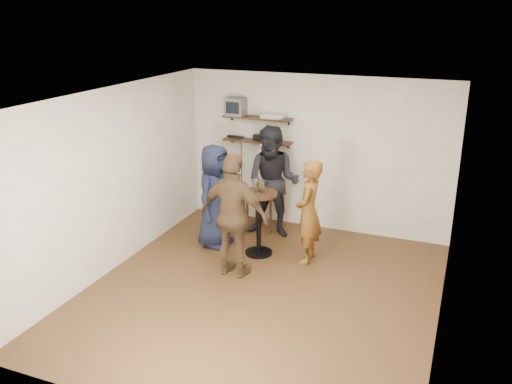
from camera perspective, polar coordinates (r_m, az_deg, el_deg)
room at (r=6.81m, az=0.58°, el=-0.95°), size 4.58×5.08×2.68m
shelf_upper at (r=9.15m, az=0.16°, el=7.82°), size 1.20×0.25×0.04m
shelf_lower at (r=9.24m, az=0.16°, el=5.38°), size 1.20×0.25×0.04m
crt_monitor at (r=9.27m, az=-2.12°, el=9.00°), size 0.32×0.30×0.30m
dvd_deck at (r=9.04m, az=1.93°, el=7.97°), size 0.40×0.24×0.06m
radio at (r=9.21m, az=0.40°, el=5.77°), size 0.22×0.10×0.10m
power_strip at (r=9.44m, az=-2.17°, el=5.86°), size 0.30×0.05×0.03m
side_table at (r=9.19m, az=0.79°, el=-0.73°), size 0.67×0.67×0.63m
vase_lilies at (r=9.06m, az=0.79°, el=1.64°), size 0.19×0.19×0.93m
drinks_table at (r=8.17m, az=0.30°, el=-2.40°), size 0.55×0.55×1.00m
wine_glass_fl at (r=8.00m, az=-0.13°, el=0.91°), size 0.07×0.07×0.20m
wine_glass_fr at (r=7.95m, az=0.66°, el=0.71°), size 0.06×0.06×0.19m
wine_glass_bl at (r=8.07m, az=0.38°, el=1.11°), size 0.07×0.07×0.21m
wine_glass_br at (r=8.01m, az=0.62°, el=0.88°), size 0.07×0.07×0.20m
person_plaid at (r=7.93m, az=5.55°, el=-2.11°), size 0.40×0.59×1.56m
person_dark at (r=8.77m, az=1.82°, el=1.03°), size 0.94×0.76×1.84m
person_navy at (r=8.46m, az=-4.33°, el=-0.40°), size 0.59×0.85×1.65m
person_brown at (r=7.45m, az=-2.31°, el=-2.57°), size 1.07×0.52×1.77m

